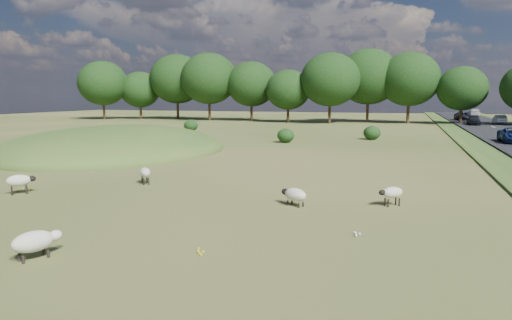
% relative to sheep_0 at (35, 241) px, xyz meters
% --- Properties ---
extents(ground, '(160.00, 160.00, 0.00)m').
position_rel_sheep_0_xyz_m(ground, '(-0.09, 28.71, -0.48)').
color(ground, '#314F18').
rests_on(ground, ground).
extents(mound, '(16.00, 20.00, 4.00)m').
position_rel_sheep_0_xyz_m(mound, '(-12.09, 20.71, -0.48)').
color(mound, '#33561E').
rests_on(mound, ground).
extents(treeline, '(96.28, 14.66, 11.70)m').
position_rel_sheep_0_xyz_m(treeline, '(-1.15, 64.15, 6.09)').
color(treeline, black).
rests_on(treeline, ground).
extents(shrubs, '(23.27, 11.27, 1.41)m').
position_rel_sheep_0_xyz_m(shrubs, '(-4.32, 36.63, 0.20)').
color(shrubs, black).
rests_on(shrubs, ground).
extents(sheep_0, '(0.98, 1.35, 0.75)m').
position_rel_sheep_0_xyz_m(sheep_0, '(0.00, 0.00, 0.00)').
color(sheep_0, beige).
rests_on(sheep_0, ground).
extents(sheep_1, '(1.24, 0.97, 0.70)m').
position_rel_sheep_0_xyz_m(sheep_1, '(5.10, 7.79, -0.03)').
color(sheep_1, beige).
rests_on(sheep_1, ground).
extents(sheep_2, '(0.98, 1.06, 0.80)m').
position_rel_sheep_0_xyz_m(sheep_2, '(-2.81, 9.88, 0.08)').
color(sheep_2, beige).
rests_on(sheep_2, ground).
extents(sheep_3, '(1.03, 0.90, 0.76)m').
position_rel_sheep_0_xyz_m(sheep_3, '(8.67, 8.93, 0.05)').
color(sheep_3, beige).
rests_on(sheep_3, ground).
extents(sheep_4, '(1.06, 1.14, 0.86)m').
position_rel_sheep_0_xyz_m(sheep_4, '(-6.71, 6.14, 0.12)').
color(sheep_4, beige).
rests_on(sheep_4, ground).
extents(car_0, '(2.24, 4.87, 1.35)m').
position_rel_sheep_0_xyz_m(car_0, '(18.01, 73.80, 0.45)').
color(car_0, black).
rests_on(car_0, road).
extents(car_1, '(1.36, 3.91, 1.29)m').
position_rel_sheep_0_xyz_m(car_1, '(21.81, 63.69, 0.42)').
color(car_1, silver).
rests_on(car_1, road).
extents(car_4, '(1.52, 3.77, 1.28)m').
position_rel_sheep_0_xyz_m(car_4, '(18.01, 60.28, 0.42)').
color(car_4, black).
rests_on(car_4, road).
extents(car_6, '(2.02, 4.98, 1.44)m').
position_rel_sheep_0_xyz_m(car_6, '(21.81, 90.55, 0.50)').
color(car_6, silver).
rests_on(car_6, road).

